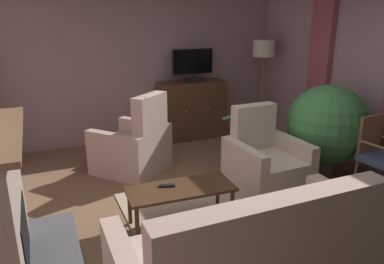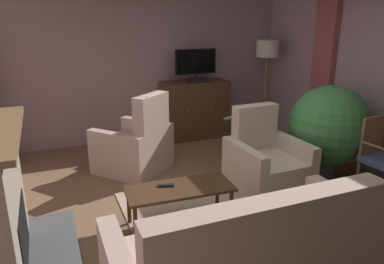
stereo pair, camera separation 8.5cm
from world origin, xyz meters
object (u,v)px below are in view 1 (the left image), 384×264
Objects in this scene: armchair_near_window at (134,147)px; potted_plant_on_hearth_side at (327,125)px; tv_cabinet at (192,111)px; armchair_angled_to_table at (265,164)px; television at (193,64)px; tv_remote at (167,186)px; potted_plant_tall_palm_by_window at (251,149)px; side_chair_tucked_against_wall at (379,153)px; coffee_table at (181,192)px; sofa_floral at (253,258)px; floor_lamp at (263,58)px.

armchair_near_window is 0.97× the size of potted_plant_on_hearth_side.
armchair_angled_to_table is (0.02, -2.34, -0.17)m from tv_cabinet.
tv_cabinet is 1.61× the size of television.
potted_plant_on_hearth_side reaches higher than tv_remote.
tv_remote is at bearing -118.91° from television.
potted_plant_on_hearth_side is (0.72, -0.76, 0.51)m from potted_plant_tall_palm_by_window.
tv_cabinet is at bearing 102.31° from potted_plant_tall_palm_by_window.
side_chair_tucked_against_wall is (1.26, -2.97, 0.01)m from tv_cabinet.
potted_plant_on_hearth_side is at bearing -64.79° from television.
tv_cabinet reaches higher than side_chair_tucked_against_wall.
armchair_near_window is 1.34× the size of potted_plant_tall_palm_by_window.
coffee_table is at bearing -116.06° from television.
tv_remote is at bearing -91.92° from armchair_near_window.
armchair_near_window is at bearing 94.26° from sofa_floral.
coffee_table is (-1.30, -2.72, -0.12)m from tv_cabinet.
sofa_floral is 2.05× the size of armchair_angled_to_table.
tv_cabinet is at bearing 90.00° from television.
armchair_near_window is 1.77m from potted_plant_tall_palm_by_window.
potted_plant_tall_palm_by_window is at bearing -77.26° from television.
television is 0.71× the size of armchair_angled_to_table.
armchair_angled_to_table is 0.85× the size of armchair_near_window.
tv_remote is 2.71m from side_chair_tucked_against_wall.
television is 3.12m from coffee_table.
armchair_near_window reaches higher than coffee_table.
television is at bearing 170.43° from floor_lamp.
tv_cabinet is 0.97× the size of armchair_near_window.
side_chair_tucked_against_wall is at bearing 21.03° from sofa_floral.
tv_remote is 1.54m from armchair_near_window.
armchair_near_window reaches higher than armchair_angled_to_table.
tv_remote is 0.18× the size of side_chair_tucked_against_wall.
tv_remote is at bearing 101.64° from sofa_floral.
tv_remote is at bearing -118.42° from tv_cabinet.
potted_plant_tall_palm_by_window is (0.33, -1.47, -1.14)m from television.
side_chair_tucked_against_wall is at bearing -66.74° from television.
tv_remote is 0.08× the size of sofa_floral.
floor_lamp reaches higher than television.
armchair_near_window is at bearing 106.26° from tv_remote.
coffee_table is 1.24× the size of potted_plant_tall_palm_by_window.
tv_remote is (-0.12, 0.08, 0.06)m from coffee_table.
tv_remote is (-1.43, -2.59, -0.91)m from television.
television is 1.33m from floor_lamp.
sofa_floral is at bearing -127.08° from armchair_angled_to_table.
armchair_angled_to_table reaches higher than tv_remote.
floor_lamp is at bearing 57.84° from armchair_angled_to_table.
sofa_floral reaches higher than potted_plant_tall_palm_by_window.
potted_plant_on_hearth_side is (2.48, 0.37, 0.27)m from tv_remote.
floor_lamp is (0.27, 2.00, 0.71)m from potted_plant_on_hearth_side.
sofa_floral is at bearing -60.18° from tv_remote.
potted_plant_on_hearth_side is at bearing 36.32° from sofa_floral.
armchair_angled_to_table is at bearing -41.56° from armchair_near_window.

